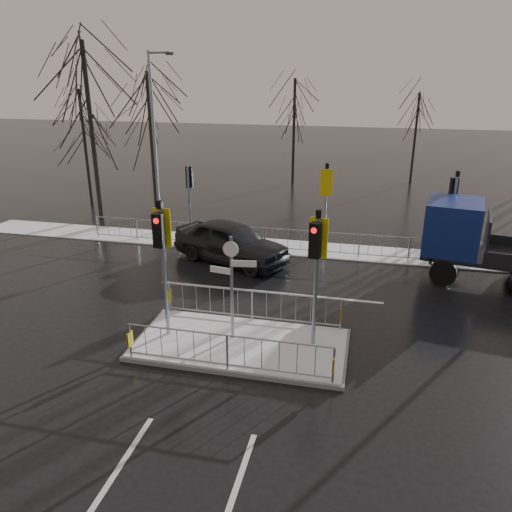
% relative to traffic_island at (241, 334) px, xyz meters
% --- Properties ---
extents(ground, '(120.00, 120.00, 0.00)m').
position_rel_traffic_island_xyz_m(ground, '(0.01, -0.01, -0.39)').
color(ground, black).
rests_on(ground, ground).
extents(snow_verge, '(30.00, 2.00, 0.04)m').
position_rel_traffic_island_xyz_m(snow_verge, '(0.01, 8.59, -0.37)').
color(snow_verge, white).
rests_on(snow_verge, ground).
extents(lane_markings, '(8.00, 11.38, 0.01)m').
position_rel_traffic_island_xyz_m(lane_markings, '(0.01, -0.34, -0.39)').
color(lane_markings, silver).
rests_on(lane_markings, ground).
extents(traffic_island, '(6.00, 3.04, 4.15)m').
position_rel_traffic_island_xyz_m(traffic_island, '(0.00, 0.00, 0.00)').
color(traffic_island, slate).
rests_on(traffic_island, ground).
extents(far_kerb_fixtures, '(18.00, 0.65, 3.83)m').
position_rel_traffic_island_xyz_m(far_kerb_fixtures, '(0.31, 8.08, 0.63)').
color(far_kerb_fixtures, gray).
rests_on(far_kerb_fixtures, ground).
extents(car_far_lane, '(5.36, 3.72, 1.69)m').
position_rel_traffic_island_xyz_m(car_far_lane, '(-2.07, 6.45, 0.46)').
color(car_far_lane, black).
rests_on(car_far_lane, ground).
extents(flatbed_truck, '(6.62, 3.37, 2.93)m').
position_rel_traffic_island_xyz_m(flatbed_truck, '(7.26, 6.70, 1.17)').
color(flatbed_truck, black).
rests_on(flatbed_truck, ground).
extents(tree_near_a, '(4.75, 4.75, 8.97)m').
position_rel_traffic_island_xyz_m(tree_near_a, '(-10.49, 10.99, 5.72)').
color(tree_near_a, black).
rests_on(tree_near_a, ground).
extents(tree_near_b, '(4.00, 4.00, 7.55)m').
position_rel_traffic_island_xyz_m(tree_near_b, '(-7.99, 12.49, 4.76)').
color(tree_near_b, black).
rests_on(tree_near_b, ground).
extents(tree_near_c, '(3.50, 3.50, 6.61)m').
position_rel_traffic_island_xyz_m(tree_near_c, '(-12.49, 13.49, 4.11)').
color(tree_near_c, black).
rests_on(tree_near_c, ground).
extents(tree_far_a, '(3.75, 3.75, 7.08)m').
position_rel_traffic_island_xyz_m(tree_far_a, '(-1.99, 21.99, 4.43)').
color(tree_far_a, black).
rests_on(tree_far_a, ground).
extents(tree_far_b, '(3.25, 3.25, 6.14)m').
position_rel_traffic_island_xyz_m(tree_far_b, '(6.01, 23.99, 3.79)').
color(tree_far_b, black).
rests_on(tree_far_b, ground).
extents(street_lamp_left, '(1.25, 0.18, 8.20)m').
position_rel_traffic_island_xyz_m(street_lamp_left, '(-6.42, 9.49, 4.10)').
color(street_lamp_left, gray).
rests_on(street_lamp_left, ground).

